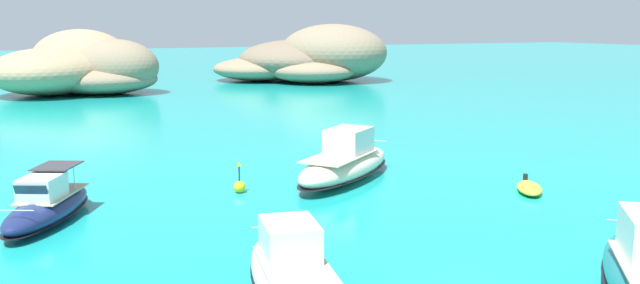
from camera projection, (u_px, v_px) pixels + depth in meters
ground_plane at (470, 284)px, 20.21m from camera, size 400.00×400.00×0.00m
islet_large at (307, 59)px, 92.35m from camera, size 23.96×26.18×7.78m
islet_small at (81, 68)px, 76.13m from camera, size 22.37×22.78×7.18m
motorboat_white at (292, 274)px, 19.06m from camera, size 3.65×7.72×2.19m
motorboat_cream at (345, 163)px, 33.53m from camera, size 8.62×7.48×2.60m
motorboat_navy at (47, 206)px, 26.44m from camera, size 4.80×6.76×2.07m
dinghy_tender at (529, 188)px, 31.14m from camera, size 2.39×2.76×0.58m
channel_buoy at (239, 186)px, 31.09m from camera, size 0.56×0.56×1.48m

